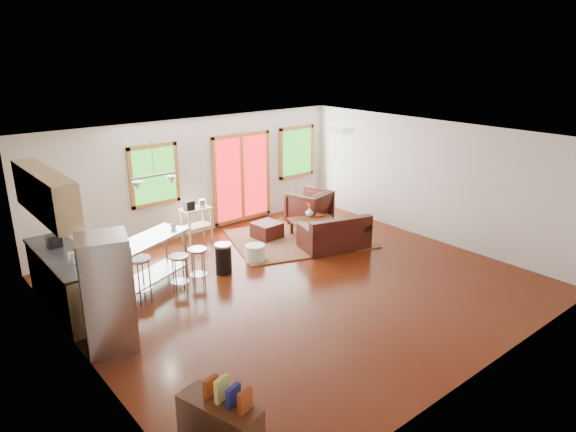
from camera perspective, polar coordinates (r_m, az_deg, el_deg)
floor at (r=9.29m, az=1.19°, el=-7.55°), size 7.50×7.00×0.02m
ceiling at (r=8.48m, az=1.31°, el=8.58°), size 7.50×7.00×0.02m
back_wall at (r=11.58m, az=-10.20°, el=4.32°), size 7.50×0.02×2.60m
left_wall at (r=7.10m, az=-22.54°, el=-5.90°), size 0.02×7.00×2.60m
right_wall at (r=11.52m, az=15.59°, el=3.85°), size 0.02×7.00×2.60m
front_wall at (r=6.73m, az=21.29°, el=-7.05°), size 7.50×0.02×2.60m
window_left at (r=11.05m, az=-14.63°, el=4.41°), size 1.10×0.05×1.30m
french_doors at (r=12.20m, az=-5.13°, el=4.28°), size 1.60×0.05×2.10m
window_right at (r=13.12m, az=0.98°, el=7.13°), size 1.10×0.05×1.30m
rug at (r=11.33m, az=1.24°, el=-2.52°), size 3.44×3.03×0.03m
loveseat at (r=10.77m, az=5.24°, el=-2.16°), size 1.54×1.14×0.74m
coffee_table at (r=11.45m, az=2.69°, el=-0.60°), size 1.12×0.88×0.39m
armchair at (r=12.19m, az=2.34°, el=1.16°), size 1.06×1.02×0.90m
ottoman at (r=11.34m, az=-2.36°, el=-1.61°), size 0.58×0.58×0.36m
pouf at (r=10.16m, az=-3.67°, el=-4.14°), size 0.45×0.45×0.34m
vase at (r=11.59m, az=2.40°, el=0.57°), size 0.24×0.24×0.32m
book at (r=11.56m, az=2.82°, el=0.64°), size 0.21×0.04×0.27m
cabinets at (r=8.83m, az=-23.98°, el=-4.00°), size 0.64×2.24×2.30m
refrigerator at (r=7.51m, az=-19.37°, el=-8.10°), size 0.82×0.81×1.67m
island at (r=9.16m, az=-15.09°, el=-4.10°), size 1.61×1.13×0.95m
cup at (r=9.40m, az=-12.64°, el=-1.00°), size 0.12×0.11×0.11m
bar_stool_a at (r=8.74m, az=-16.11°, el=-5.72°), size 0.42×0.42×0.79m
bar_stool_b at (r=8.93m, az=-12.01°, el=-5.37°), size 0.40×0.40×0.69m
bar_stool_c at (r=9.14m, az=-9.99°, el=-4.65°), size 0.42×0.42×0.70m
trash_can at (r=9.65m, az=-7.19°, el=-4.71°), size 0.33×0.33×0.58m
kitchen_cart at (r=11.16m, az=-10.26°, el=0.33°), size 0.63×0.41×0.95m
ceiling_flush at (r=10.01m, az=6.06°, el=9.52°), size 0.35×0.35×0.12m
pendant_light at (r=8.86m, az=-14.60°, el=3.71°), size 0.80×0.18×0.79m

